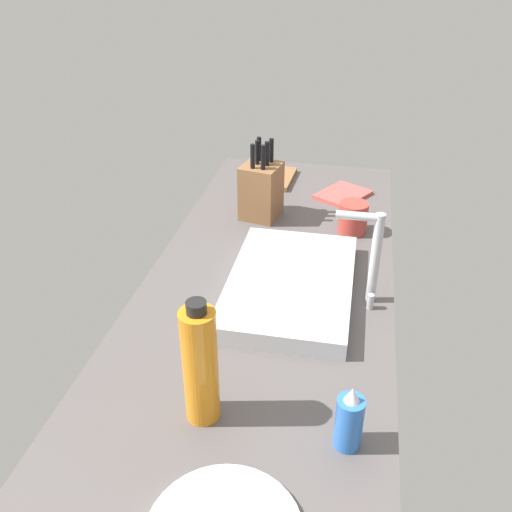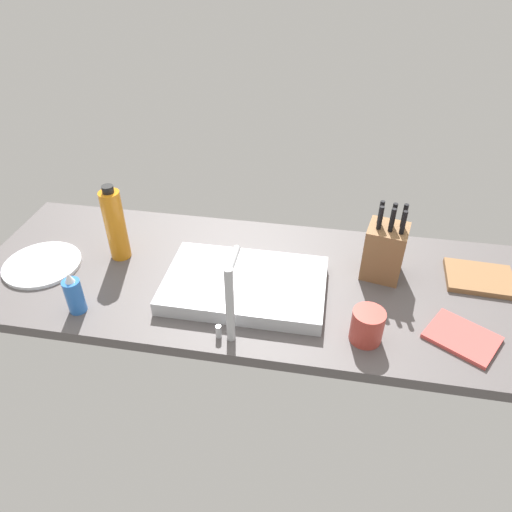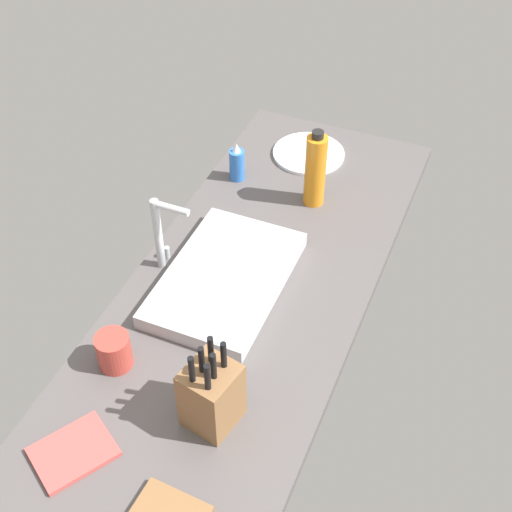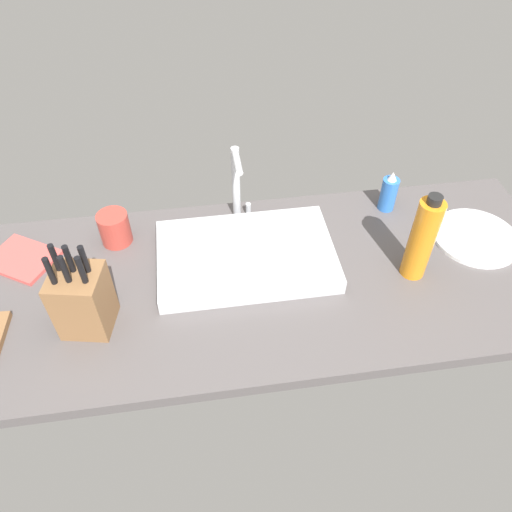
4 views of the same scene
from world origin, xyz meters
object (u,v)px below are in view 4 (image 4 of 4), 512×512
(knife_block, at_px, (82,300))
(water_bottle, at_px, (422,239))
(soap_bottle, at_px, (389,193))
(dinner_plate, at_px, (476,237))
(sink_basin, at_px, (246,256))
(coffee_mug, at_px, (115,228))
(faucet, at_px, (237,181))
(dish_towel, at_px, (22,259))

(knife_block, height_order, water_bottle, water_bottle)
(soap_bottle, xyz_separation_m, dinner_plate, (0.22, -0.17, -0.05))
(sink_basin, relative_size, knife_block, 1.92)
(coffee_mug, bearing_deg, dinner_plate, -8.01)
(water_bottle, xyz_separation_m, coffee_mug, (-0.80, 0.24, -0.08))
(water_bottle, height_order, coffee_mug, water_bottle)
(soap_bottle, bearing_deg, dinner_plate, -39.09)
(knife_block, xyz_separation_m, dinner_plate, (1.09, 0.15, -0.09))
(faucet, xyz_separation_m, knife_block, (-0.41, -0.35, -0.05))
(soap_bottle, xyz_separation_m, coffee_mug, (-0.82, -0.03, -0.01))
(faucet, height_order, knife_block, knife_block)
(water_bottle, xyz_separation_m, dinner_plate, (0.23, 0.10, -0.12))
(water_bottle, relative_size, dish_towel, 1.50)
(dinner_plate, xyz_separation_m, dish_towel, (-1.30, 0.10, 0.00))
(knife_block, relative_size, dinner_plate, 1.02)
(sink_basin, height_order, faucet, faucet)
(knife_block, height_order, dinner_plate, knife_block)
(sink_basin, distance_m, dinner_plate, 0.68)
(coffee_mug, bearing_deg, water_bottle, -16.92)
(dinner_plate, bearing_deg, knife_block, -172.18)
(sink_basin, xyz_separation_m, water_bottle, (0.44, -0.10, 0.10))
(sink_basin, distance_m, faucet, 0.22)
(sink_basin, xyz_separation_m, faucet, (0.00, 0.19, 0.12))
(sink_basin, bearing_deg, dish_towel, 171.19)
(coffee_mug, bearing_deg, knife_block, -99.93)
(sink_basin, distance_m, knife_block, 0.45)
(dish_towel, bearing_deg, water_bottle, -10.68)
(dinner_plate, bearing_deg, faucet, 163.78)
(knife_block, distance_m, water_bottle, 0.86)
(water_bottle, height_order, dinner_plate, water_bottle)
(sink_basin, height_order, water_bottle, water_bottle)
(faucet, xyz_separation_m, water_bottle, (0.44, -0.30, -0.01))
(knife_block, height_order, dish_towel, knife_block)
(soap_bottle, distance_m, water_bottle, 0.28)
(faucet, bearing_deg, water_bottle, -33.67)
(sink_basin, bearing_deg, soap_bottle, 20.06)
(faucet, xyz_separation_m, coffee_mug, (-0.36, -0.05, -0.09))
(dish_towel, bearing_deg, knife_block, -50.34)
(knife_block, relative_size, coffee_mug, 2.60)
(faucet, distance_m, coffee_mug, 0.38)
(faucet, bearing_deg, sink_basin, -90.21)
(sink_basin, bearing_deg, dinner_plate, -0.50)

